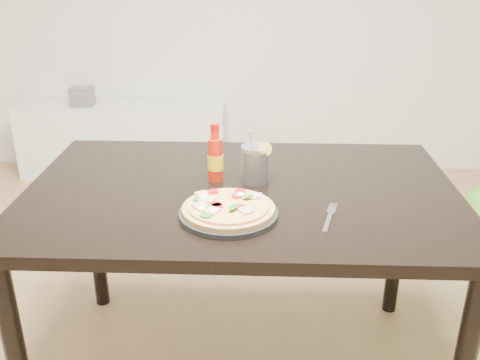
{
  "coord_description": "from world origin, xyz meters",
  "views": [
    {
      "loc": [
        0.15,
        -1.41,
        1.46
      ],
      "look_at": [
        0.09,
        0.05,
        0.83
      ],
      "focal_mm": 40.0,
      "sensor_mm": 36.0,
      "label": 1
    }
  ],
  "objects_px": {
    "dining_table": "(241,211)",
    "pizza": "(228,207)",
    "media_console": "(124,140)",
    "plate": "(228,214)",
    "hot_sauce_bottle": "(215,158)",
    "cola_cup": "(256,165)",
    "fork": "(330,216)"
  },
  "relations": [
    {
      "from": "pizza",
      "to": "media_console",
      "type": "relative_size",
      "value": 0.19
    },
    {
      "from": "plate",
      "to": "media_console",
      "type": "relative_size",
      "value": 0.21
    },
    {
      "from": "dining_table",
      "to": "cola_cup",
      "type": "bearing_deg",
      "value": 52.35
    },
    {
      "from": "cola_cup",
      "to": "fork",
      "type": "bearing_deg",
      "value": -49.16
    },
    {
      "from": "dining_table",
      "to": "cola_cup",
      "type": "relative_size",
      "value": 7.56
    },
    {
      "from": "dining_table",
      "to": "cola_cup",
      "type": "distance_m",
      "value": 0.16
    },
    {
      "from": "hot_sauce_bottle",
      "to": "media_console",
      "type": "xyz_separation_m",
      "value": [
        -0.8,
        1.84,
        -0.58
      ]
    },
    {
      "from": "cola_cup",
      "to": "fork",
      "type": "relative_size",
      "value": 0.99
    },
    {
      "from": "cola_cup",
      "to": "media_console",
      "type": "relative_size",
      "value": 0.13
    },
    {
      "from": "plate",
      "to": "fork",
      "type": "relative_size",
      "value": 1.54
    },
    {
      "from": "hot_sauce_bottle",
      "to": "cola_cup",
      "type": "relative_size",
      "value": 1.07
    },
    {
      "from": "pizza",
      "to": "cola_cup",
      "type": "height_order",
      "value": "cola_cup"
    },
    {
      "from": "hot_sauce_bottle",
      "to": "fork",
      "type": "distance_m",
      "value": 0.44
    },
    {
      "from": "pizza",
      "to": "hot_sauce_bottle",
      "type": "height_order",
      "value": "hot_sauce_bottle"
    },
    {
      "from": "dining_table",
      "to": "hot_sauce_bottle",
      "type": "height_order",
      "value": "hot_sauce_bottle"
    },
    {
      "from": "media_console",
      "to": "pizza",
      "type": "bearing_deg",
      "value": -67.82
    },
    {
      "from": "dining_table",
      "to": "hot_sauce_bottle",
      "type": "bearing_deg",
      "value": 145.24
    },
    {
      "from": "plate",
      "to": "media_console",
      "type": "xyz_separation_m",
      "value": [
        -0.86,
        2.1,
        -0.51
      ]
    },
    {
      "from": "plate",
      "to": "cola_cup",
      "type": "relative_size",
      "value": 1.56
    },
    {
      "from": "media_console",
      "to": "hot_sauce_bottle",
      "type": "bearing_deg",
      "value": -66.48
    },
    {
      "from": "fork",
      "to": "media_console",
      "type": "xyz_separation_m",
      "value": [
        -1.15,
        2.09,
        -0.5
      ]
    },
    {
      "from": "cola_cup",
      "to": "fork",
      "type": "xyz_separation_m",
      "value": [
        0.22,
        -0.25,
        -0.06
      ]
    },
    {
      "from": "plate",
      "to": "hot_sauce_bottle",
      "type": "height_order",
      "value": "hot_sauce_bottle"
    },
    {
      "from": "hot_sauce_bottle",
      "to": "cola_cup",
      "type": "height_order",
      "value": "hot_sauce_bottle"
    },
    {
      "from": "dining_table",
      "to": "pizza",
      "type": "xyz_separation_m",
      "value": [
        -0.03,
        -0.2,
        0.11
      ]
    },
    {
      "from": "fork",
      "to": "media_console",
      "type": "relative_size",
      "value": 0.13
    },
    {
      "from": "cola_cup",
      "to": "dining_table",
      "type": "bearing_deg",
      "value": -127.65
    },
    {
      "from": "media_console",
      "to": "cola_cup",
      "type": "bearing_deg",
      "value": -63.13
    },
    {
      "from": "pizza",
      "to": "hot_sauce_bottle",
      "type": "xyz_separation_m",
      "value": [
        -0.06,
        0.26,
        0.05
      ]
    },
    {
      "from": "dining_table",
      "to": "plate",
      "type": "distance_m",
      "value": 0.22
    },
    {
      "from": "fork",
      "to": "dining_table",
      "type": "bearing_deg",
      "value": 157.8
    },
    {
      "from": "pizza",
      "to": "cola_cup",
      "type": "relative_size",
      "value": 1.45
    }
  ]
}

